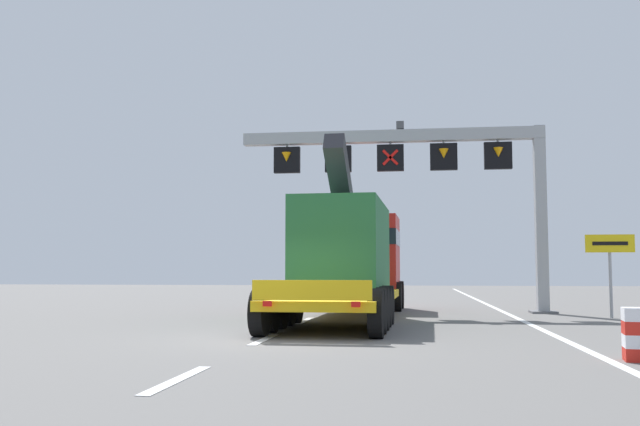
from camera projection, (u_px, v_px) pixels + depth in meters
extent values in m
plane|color=slate|center=(283.00, 339.00, 15.66)|extent=(112.00, 112.00, 0.00)
cube|color=silver|center=(178.00, 379.00, 9.79)|extent=(0.20, 2.60, 0.01)
cube|color=silver|center=(265.00, 339.00, 15.49)|extent=(0.20, 2.60, 0.01)
cube|color=silver|center=(305.00, 321.00, 21.20)|extent=(0.20, 2.60, 0.01)
cube|color=silver|center=(328.00, 310.00, 26.91)|extent=(0.20, 2.60, 0.01)
cube|color=silver|center=(343.00, 303.00, 32.62)|extent=(0.20, 2.60, 0.01)
cube|color=silver|center=(353.00, 298.00, 38.33)|extent=(0.20, 2.60, 0.01)
cube|color=silver|center=(361.00, 295.00, 44.03)|extent=(0.20, 2.60, 0.01)
cube|color=silver|center=(367.00, 292.00, 49.74)|extent=(0.20, 2.60, 0.01)
cube|color=silver|center=(372.00, 290.00, 55.45)|extent=(0.20, 2.60, 0.01)
cube|color=silver|center=(376.00, 288.00, 61.16)|extent=(0.20, 2.60, 0.01)
cube|color=silver|center=(379.00, 286.00, 66.87)|extent=(0.20, 2.60, 0.01)
cube|color=silver|center=(382.00, 285.00, 72.58)|extent=(0.20, 2.60, 0.01)
cube|color=silver|center=(500.00, 310.00, 26.70)|extent=(0.20, 63.00, 0.01)
cube|color=#9EA0A5|center=(541.00, 219.00, 25.28)|extent=(0.40, 0.40, 6.80)
cube|color=slate|center=(543.00, 312.00, 25.00)|extent=(0.90, 0.90, 0.08)
cube|color=#9EA0A5|center=(390.00, 136.00, 26.25)|extent=(11.22, 0.44, 0.44)
cube|color=#4C4C51|center=(400.00, 126.00, 26.24)|extent=(0.28, 0.40, 0.28)
cube|color=black|center=(498.00, 156.00, 25.67)|extent=(1.00, 0.24, 0.99)
cube|color=#9EA0A5|center=(498.00, 141.00, 25.71)|extent=(0.08, 0.08, 0.16)
cone|color=orange|center=(498.00, 152.00, 25.55)|extent=(0.36, 0.36, 0.35)
cube|color=black|center=(444.00, 157.00, 25.93)|extent=(1.00, 0.24, 0.99)
cube|color=#9EA0A5|center=(443.00, 142.00, 25.97)|extent=(0.08, 0.08, 0.16)
cone|color=orange|center=(444.00, 154.00, 25.81)|extent=(0.36, 0.36, 0.35)
cube|color=black|center=(390.00, 158.00, 26.19)|extent=(1.00, 0.24, 0.99)
cube|color=#9EA0A5|center=(390.00, 144.00, 26.23)|extent=(0.08, 0.08, 0.16)
cube|color=red|center=(390.00, 157.00, 26.06)|extent=(0.61, 0.02, 0.61)
cube|color=red|center=(390.00, 157.00, 26.06)|extent=(0.61, 0.02, 0.61)
cube|color=black|center=(338.00, 159.00, 26.45)|extent=(1.00, 0.24, 0.99)
cube|color=#9EA0A5|center=(338.00, 145.00, 26.49)|extent=(0.08, 0.08, 0.16)
cube|color=red|center=(338.00, 159.00, 26.32)|extent=(0.61, 0.02, 0.61)
cube|color=red|center=(338.00, 159.00, 26.32)|extent=(0.61, 0.02, 0.61)
cube|color=black|center=(287.00, 160.00, 26.71)|extent=(1.00, 0.24, 0.99)
cube|color=#9EA0A5|center=(287.00, 146.00, 26.75)|extent=(0.08, 0.08, 0.16)
cone|color=orange|center=(286.00, 157.00, 26.58)|extent=(0.36, 0.36, 0.35)
cube|color=yellow|center=(342.00, 298.00, 20.44)|extent=(3.08, 10.47, 0.24)
cube|color=yellow|center=(311.00, 290.00, 15.28)|extent=(2.66, 0.15, 0.44)
cylinder|color=black|center=(260.00, 313.00, 16.22)|extent=(0.35, 1.11, 1.10)
cylinder|color=black|center=(376.00, 314.00, 15.79)|extent=(0.35, 1.11, 1.10)
cylinder|color=black|center=(270.00, 310.00, 17.25)|extent=(0.35, 1.11, 1.10)
cylinder|color=black|center=(380.00, 311.00, 16.82)|extent=(0.35, 1.11, 1.10)
cylinder|color=black|center=(280.00, 308.00, 18.28)|extent=(0.35, 1.11, 1.10)
cylinder|color=black|center=(383.00, 309.00, 17.85)|extent=(0.35, 1.11, 1.10)
cylinder|color=black|center=(288.00, 306.00, 19.32)|extent=(0.35, 1.11, 1.10)
cylinder|color=black|center=(385.00, 307.00, 18.89)|extent=(0.35, 1.11, 1.10)
cylinder|color=black|center=(295.00, 304.00, 20.35)|extent=(0.35, 1.11, 1.10)
cylinder|color=black|center=(388.00, 305.00, 19.92)|extent=(0.35, 1.11, 1.10)
cube|color=red|center=(365.00, 256.00, 27.54)|extent=(2.66, 3.27, 3.10)
cube|color=black|center=(365.00, 238.00, 27.60)|extent=(2.69, 3.29, 0.60)
cylinder|color=black|center=(336.00, 294.00, 28.49)|extent=(0.37, 1.11, 1.10)
cylinder|color=black|center=(399.00, 295.00, 28.08)|extent=(0.37, 1.11, 1.10)
cylinder|color=black|center=(329.00, 296.00, 26.52)|extent=(0.37, 1.11, 1.10)
cylinder|color=black|center=(397.00, 297.00, 26.11)|extent=(0.37, 1.11, 1.10)
cube|color=#236638|center=(344.00, 248.00, 20.96)|extent=(2.53, 5.78, 2.70)
cube|color=#2D2D33|center=(340.00, 180.00, 20.27)|extent=(0.64, 2.96, 2.29)
cube|color=red|center=(267.00, 304.00, 15.37)|extent=(0.20, 0.07, 0.12)
cube|color=red|center=(356.00, 304.00, 15.06)|extent=(0.20, 0.07, 0.12)
cylinder|color=#9EA0A5|center=(610.00, 276.00, 22.53)|extent=(0.10, 0.10, 2.69)
cube|color=yellow|center=(610.00, 243.00, 22.56)|extent=(1.53, 0.06, 0.58)
cube|color=black|center=(610.00, 243.00, 22.53)|extent=(1.10, 0.01, 0.12)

